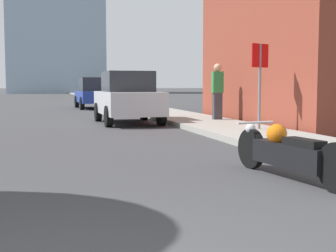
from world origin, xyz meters
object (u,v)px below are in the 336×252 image
(stop_sign, at_px, (260,71))
(pedestrian, at_px, (217,90))
(motorcycle, at_px, (287,152))
(parked_car_silver, at_px, (128,98))
(parked_car_blue, at_px, (94,93))

(stop_sign, bearing_deg, pedestrian, 86.73)
(motorcycle, xyz_separation_m, stop_sign, (2.17, 5.33, 1.27))
(parked_car_silver, xyz_separation_m, pedestrian, (2.84, -0.93, 0.25))
(pedestrian, bearing_deg, stop_sign, -93.27)
(pedestrian, bearing_deg, parked_car_blue, 103.94)
(stop_sign, xyz_separation_m, pedestrian, (0.20, 3.52, -0.53))
(motorcycle, relative_size, parked_car_silver, 0.62)
(parked_car_silver, xyz_separation_m, stop_sign, (2.64, -4.45, 0.78))
(parked_car_silver, bearing_deg, parked_car_blue, 89.02)
(stop_sign, distance_m, pedestrian, 3.56)
(motorcycle, bearing_deg, pedestrian, 66.88)
(parked_car_silver, bearing_deg, stop_sign, -60.36)
(parked_car_silver, height_order, pedestrian, pedestrian)
(motorcycle, relative_size, stop_sign, 1.12)
(stop_sign, height_order, pedestrian, stop_sign)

